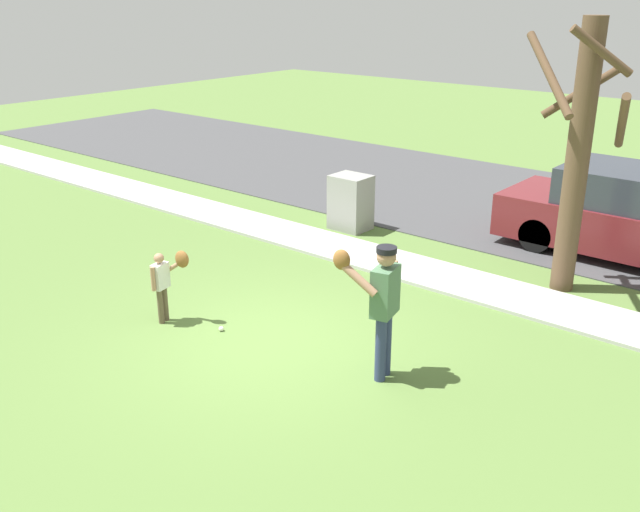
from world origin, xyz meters
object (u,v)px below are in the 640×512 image
Objects in this scene: person_child at (166,277)px; street_tree_near at (578,151)px; person_adult at (381,298)px; utility_cabinet at (351,202)px; baseball at (221,329)px; parked_suv_maroon at (635,216)px.

street_tree_near reaches higher than person_child.
person_adult is 6.03m from utility_cabinet.
street_tree_near is at bearing 38.66° from person_child.
street_tree_near is at bearing -3.31° from utility_cabinet.
baseball is at bearing -124.16° from street_tree_near.
person_child is 5.26m from utility_cabinet.
person_adult reaches higher than parked_suv_maroon.
parked_suv_maroon is (4.40, 7.17, 0.07)m from person_child.
person_adult is 4.49m from street_tree_near.
parked_suv_maroon is (1.07, 6.49, -0.31)m from person_adult.
person_adult reaches higher than person_child.
utility_cabinet reaches higher than baseball.
parked_suv_maroon reaches higher than utility_cabinet.
person_adult reaches higher than baseball.
person_adult reaches higher than utility_cabinet.
street_tree_near reaches higher than utility_cabinet.
street_tree_near is (3.18, 4.68, 2.27)m from baseball.
baseball is at bearing 5.91° from person_child.
person_child is at bearing -121.56° from parked_suv_maroon.
utility_cabinet is at bearing 176.69° from street_tree_near.
person_adult is at bearing -49.15° from utility_cabinet.
baseball is 0.02× the size of street_tree_near.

